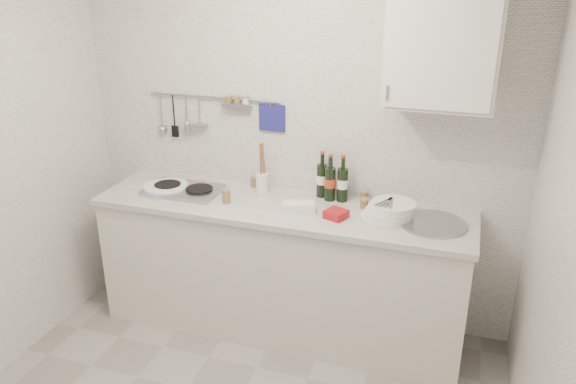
% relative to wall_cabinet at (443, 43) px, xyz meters
% --- Properties ---
extents(back_wall, '(3.00, 0.02, 2.50)m').
position_rel_wall_cabinet_xyz_m(back_wall, '(-0.90, 0.18, -0.70)').
color(back_wall, silver).
rests_on(back_wall, floor).
extents(wall_right, '(0.02, 2.80, 2.50)m').
position_rel_wall_cabinet_xyz_m(wall_right, '(0.60, -1.22, -0.70)').
color(wall_right, silver).
rests_on(wall_right, floor).
extents(counter, '(2.44, 0.64, 0.96)m').
position_rel_wall_cabinet_xyz_m(counter, '(-0.89, -0.12, -1.52)').
color(counter, beige).
rests_on(counter, floor).
extents(wall_rail, '(0.98, 0.09, 0.34)m').
position_rel_wall_cabinet_xyz_m(wall_rail, '(-1.50, 0.15, -0.52)').
color(wall_rail, '#93969B').
rests_on(wall_rail, back_wall).
extents(wall_cabinet, '(0.60, 0.38, 0.70)m').
position_rel_wall_cabinet_xyz_m(wall_cabinet, '(0.00, 0.00, 0.00)').
color(wall_cabinet, beige).
rests_on(wall_cabinet, back_wall).
extents(plate_stack_hob, '(0.32, 0.31, 0.04)m').
position_rel_wall_cabinet_xyz_m(plate_stack_hob, '(-1.73, -0.14, -1.01)').
color(plate_stack_hob, '#515BB9').
rests_on(plate_stack_hob, counter).
extents(plate_stack_sink, '(0.33, 0.31, 0.11)m').
position_rel_wall_cabinet_xyz_m(plate_stack_sink, '(-0.21, -0.10, -0.98)').
color(plate_stack_sink, white).
rests_on(plate_stack_sink, counter).
extents(wine_bottles, '(0.22, 0.12, 0.31)m').
position_rel_wall_cabinet_xyz_m(wine_bottles, '(-0.62, 0.08, -0.87)').
color(wine_bottles, black).
rests_on(wine_bottles, counter).
extents(butter_dish, '(0.22, 0.16, 0.06)m').
position_rel_wall_cabinet_xyz_m(butter_dish, '(-0.76, -0.19, -1.00)').
color(butter_dish, white).
rests_on(butter_dish, counter).
extents(strawberry_punnet, '(0.16, 0.16, 0.05)m').
position_rel_wall_cabinet_xyz_m(strawberry_punnet, '(-0.52, -0.21, -1.01)').
color(strawberry_punnet, red).
rests_on(strawberry_punnet, counter).
extents(utensil_crock, '(0.09, 0.09, 0.35)m').
position_rel_wall_cabinet_xyz_m(utensil_crock, '(-1.09, 0.05, -0.95)').
color(utensil_crock, white).
rests_on(utensil_crock, counter).
extents(jar_a, '(0.06, 0.06, 0.08)m').
position_rel_wall_cabinet_xyz_m(jar_a, '(-1.18, 0.13, -0.99)').
color(jar_a, olive).
rests_on(jar_a, counter).
extents(jar_b, '(0.06, 0.06, 0.07)m').
position_rel_wall_cabinet_xyz_m(jar_b, '(-0.41, 0.13, -1.00)').
color(jar_b, olive).
rests_on(jar_b, counter).
extents(jar_c, '(0.06, 0.06, 0.06)m').
position_rel_wall_cabinet_xyz_m(jar_c, '(-0.38, 0.00, -1.00)').
color(jar_c, olive).
rests_on(jar_c, counter).
extents(jar_d, '(0.06, 0.06, 0.10)m').
position_rel_wall_cabinet_xyz_m(jar_d, '(-1.25, -0.20, -0.98)').
color(jar_d, olive).
rests_on(jar_d, counter).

